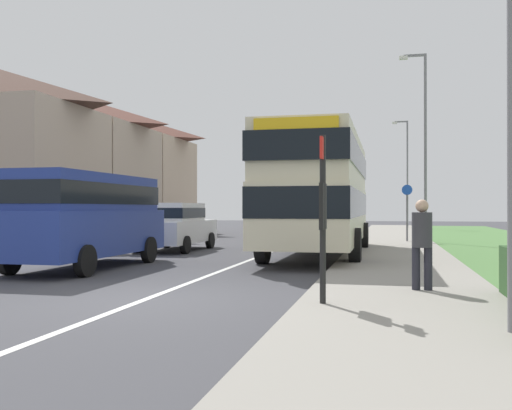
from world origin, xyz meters
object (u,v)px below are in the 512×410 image
object	(u,v)px
parked_van_blue	(86,213)
pedestrian_at_stop	(422,240)
street_lamp_mid	(423,136)
bus_stop_sign	(323,207)
cycle_route_sign	(407,210)
street_lamp_far	(406,167)
parked_car_white	(175,225)
double_decker_bus	(320,188)

from	to	relation	value
parked_van_blue	pedestrian_at_stop	world-z (taller)	parked_van_blue
pedestrian_at_stop	street_lamp_mid	size ratio (longest dim) A/B	0.21
bus_stop_sign	cycle_route_sign	xyz separation A→B (m)	(1.74, 16.79, -0.11)
street_lamp_mid	street_lamp_far	bearing A→B (deg)	90.51
cycle_route_sign	street_lamp_far	bearing A→B (deg)	88.40
pedestrian_at_stop	parked_van_blue	bearing A→B (deg)	159.53
pedestrian_at_stop	bus_stop_sign	world-z (taller)	bus_stop_sign
cycle_route_sign	street_lamp_mid	xyz separation A→B (m)	(0.67, 0.18, 3.19)
street_lamp_far	parked_car_white	bearing A→B (deg)	-110.00
parked_car_white	double_decker_bus	bearing A→B (deg)	-13.72
double_decker_bus	cycle_route_sign	distance (m)	7.81
double_decker_bus	parked_van_blue	size ratio (longest dim) A/B	1.76
pedestrian_at_stop	bus_stop_sign	bearing A→B (deg)	-130.89
double_decker_bus	parked_car_white	distance (m)	5.64
double_decker_bus	parked_van_blue	xyz separation A→B (m)	(-5.37, -4.83, -0.74)
bus_stop_sign	parked_van_blue	bearing A→B (deg)	144.01
street_lamp_far	pedestrian_at_stop	bearing A→B (deg)	-91.28
cycle_route_sign	bus_stop_sign	bearing A→B (deg)	-95.93
double_decker_bus	street_lamp_far	size ratio (longest dim) A/B	1.24
double_decker_bus	bus_stop_sign	bearing A→B (deg)	-83.12
parked_van_blue	double_decker_bus	bearing A→B (deg)	42.01
street_lamp_mid	pedestrian_at_stop	bearing A→B (deg)	-93.40
parked_van_blue	bus_stop_sign	size ratio (longest dim) A/B	2.14
parked_car_white	pedestrian_at_stop	size ratio (longest dim) A/B	2.63
street_lamp_mid	street_lamp_far	world-z (taller)	street_lamp_mid
street_lamp_mid	parked_van_blue	bearing A→B (deg)	-126.15
double_decker_bus	pedestrian_at_stop	xyz separation A→B (m)	(2.66, -7.83, -1.17)
double_decker_bus	bus_stop_sign	distance (m)	9.66
parked_car_white	street_lamp_far	world-z (taller)	street_lamp_far
parked_van_blue	parked_car_white	world-z (taller)	parked_van_blue
bus_stop_sign	cycle_route_sign	bearing A→B (deg)	84.07
cycle_route_sign	street_lamp_far	xyz separation A→B (m)	(0.51, 18.14, 3.09)
double_decker_bus	street_lamp_mid	bearing A→B (deg)	64.26
double_decker_bus	pedestrian_at_stop	bearing A→B (deg)	-71.23
parked_van_blue	bus_stop_sign	bearing A→B (deg)	-35.99
parked_van_blue	parked_car_white	xyz separation A→B (m)	(0.02, 6.14, -0.47)
parked_car_white	cycle_route_sign	distance (m)	10.16
parked_van_blue	street_lamp_mid	xyz separation A→B (m)	(8.93, 12.22, 3.21)
street_lamp_far	cycle_route_sign	bearing A→B (deg)	-91.60
double_decker_bus	cycle_route_sign	world-z (taller)	double_decker_bus
parked_van_blue	street_lamp_mid	world-z (taller)	street_lamp_mid
parked_car_white	bus_stop_sign	xyz separation A→B (m)	(6.50, -10.88, 0.61)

